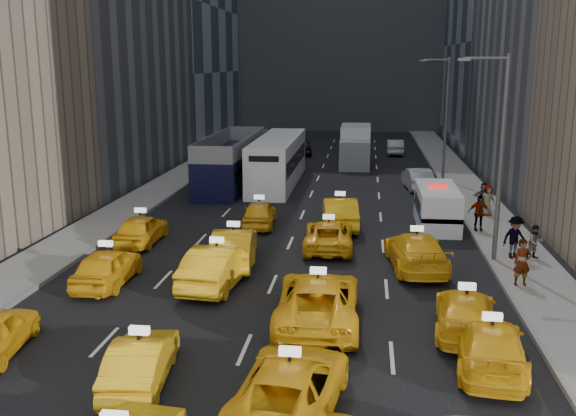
{
  "coord_description": "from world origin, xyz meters",
  "views": [
    {
      "loc": [
        3.55,
        -15.99,
        8.65
      ],
      "look_at": [
        0.02,
        12.93,
        2.0
      ],
      "focal_mm": 40.0,
      "sensor_mm": 36.0,
      "label": 1
    }
  ],
  "objects_px": {
    "city_bus": "(278,161)",
    "box_truck": "(355,146)",
    "double_decker": "(231,161)",
    "nypd_van": "(437,207)",
    "pedestrian_0": "(522,262)"
  },
  "relations": [
    {
      "from": "city_bus",
      "to": "pedestrian_0",
      "type": "xyz_separation_m",
      "value": [
        12.42,
        -20.89,
        -0.59
      ]
    },
    {
      "from": "city_bus",
      "to": "pedestrian_0",
      "type": "distance_m",
      "value": 24.31
    },
    {
      "from": "city_bus",
      "to": "box_truck",
      "type": "bearing_deg",
      "value": 60.41
    },
    {
      "from": "nypd_van",
      "to": "double_decker",
      "type": "xyz_separation_m",
      "value": [
        -13.32,
        10.02,
        0.74
      ]
    },
    {
      "from": "nypd_van",
      "to": "city_bus",
      "type": "distance_m",
      "value": 15.22
    },
    {
      "from": "double_decker",
      "to": "city_bus",
      "type": "distance_m",
      "value": 3.43
    },
    {
      "from": "double_decker",
      "to": "city_bus",
      "type": "bearing_deg",
      "value": 26.26
    },
    {
      "from": "pedestrian_0",
      "to": "city_bus",
      "type": "bearing_deg",
      "value": 113.1
    },
    {
      "from": "double_decker",
      "to": "pedestrian_0",
      "type": "height_order",
      "value": "double_decker"
    },
    {
      "from": "nypd_van",
      "to": "pedestrian_0",
      "type": "relative_size",
      "value": 2.92
    },
    {
      "from": "nypd_van",
      "to": "pedestrian_0",
      "type": "bearing_deg",
      "value": -74.74
    },
    {
      "from": "city_bus",
      "to": "box_truck",
      "type": "distance_m",
      "value": 10.71
    },
    {
      "from": "city_bus",
      "to": "pedestrian_0",
      "type": "relative_size",
      "value": 7.01
    },
    {
      "from": "city_bus",
      "to": "box_truck",
      "type": "relative_size",
      "value": 1.77
    },
    {
      "from": "pedestrian_0",
      "to": "nypd_van",
      "type": "bearing_deg",
      "value": 95.69
    }
  ]
}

